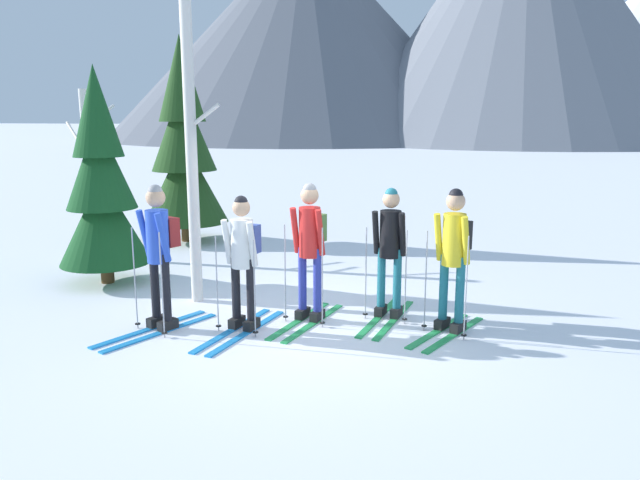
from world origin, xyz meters
TOP-DOWN VIEW (x-y plane):
  - ground_plane at (0.00, 0.00)m, footprint 400.00×400.00m
  - skier_in_blue at (-1.68, -0.69)m, footprint 0.94×1.72m
  - skier_in_white at (-0.67, -0.41)m, footprint 0.60×1.77m
  - skier_in_red at (0.03, 0.15)m, footprint 0.61×1.66m
  - skier_in_black at (1.02, 0.56)m, footprint 0.61×1.71m
  - skier_in_yellow at (1.86, 0.22)m, footprint 0.87×1.55m
  - pine_tree_near at (-3.68, 1.03)m, footprint 1.43×1.43m
  - pine_tree_mid at (-4.03, 4.44)m, footprint 1.79×1.79m
  - birch_tree_tall at (-4.96, 2.47)m, footprint 1.08×0.86m
  - birch_tree_slender at (-1.81, 0.53)m, footprint 0.85×0.73m
  - mountain_ridge_distant at (-1.64, 66.75)m, footprint 82.74×58.85m

SIDE VIEW (x-z plane):
  - ground_plane at x=0.00m, z-range 0.00..0.00m
  - skier_in_white at x=-0.67m, z-range 0.11..1.82m
  - skier_in_black at x=1.02m, z-range 0.11..1.87m
  - skier_in_yellow at x=1.86m, z-range 0.13..1.94m
  - skier_in_red at x=0.03m, z-range 0.13..1.96m
  - skier_in_blue at x=-1.68m, z-range 0.13..1.98m
  - pine_tree_near at x=-3.68m, z-range -0.15..3.31m
  - birch_tree_tall at x=-4.96m, z-range 0.07..3.22m
  - pine_tree_mid at x=-4.03m, z-range -0.18..4.14m
  - birch_tree_slender at x=-1.81m, z-range 0.05..4.59m
  - mountain_ridge_distant at x=-1.64m, z-range -1.37..25.59m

